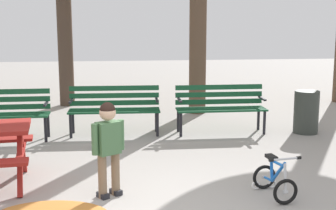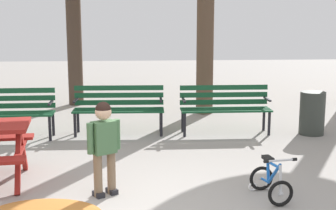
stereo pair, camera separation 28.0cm
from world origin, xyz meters
name	(u,v)px [view 2 (the right image)]	position (x,y,z in m)	size (l,w,h in m)	color
park_bench_far_left	(7,109)	(-2.13, 3.62, 0.51)	(1.60, 0.47, 0.85)	#144728
park_bench_left	(119,105)	(-0.23, 3.82, 0.51)	(1.61, 0.51, 0.85)	#144728
park_bench_right	(225,105)	(1.67, 3.73, 0.51)	(1.60, 0.46, 0.85)	#144728
child_standing	(104,141)	(-0.31, 0.78, 0.66)	(0.37, 0.28, 1.12)	#7F664C
kids_bicycle	(271,181)	(1.61, 0.55, 0.20)	(0.43, 0.60, 0.54)	black
trash_bin	(312,113)	(3.20, 3.50, 0.38)	(0.44, 0.44, 0.77)	#2D332D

